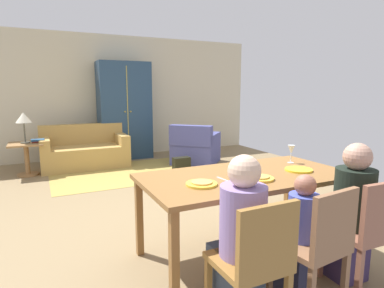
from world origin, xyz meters
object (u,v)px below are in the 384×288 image
plate_near_woman (299,170)px  dining_chair_child (319,241)px  person_child (298,240)px  dining_chair_woman (368,228)px  armoire (125,111)px  dining_table (246,182)px  table_lamp (23,119)px  plate_near_man (202,184)px  book_upper (38,140)px  handbag (181,164)px  book_lower (39,141)px  dining_chair_man (255,259)px  person_woman (348,217)px  person_man (239,243)px  side_table (27,154)px  couch (85,151)px  armchair (195,148)px  wine_glass (291,150)px  plate_near_child (259,178)px

plate_near_woman → dining_chair_child: (-0.50, -0.73, -0.28)m
plate_near_woman → person_child: bearing=-132.4°
dining_chair_woman → armoire: 5.62m
dining_table → table_lamp: (-1.86, 4.00, 0.32)m
plate_near_man → plate_near_woman: same height
book_upper → handbag: book_upper is taller
book_lower → dining_chair_man: bearing=-76.8°
book_lower → handbag: 2.60m
person_woman → dining_chair_man: bearing=-170.3°
person_man → dining_chair_woman: size_ratio=1.28×
handbag → dining_chair_man: bearing=-107.5°
person_child → book_lower: person_child is taller
person_woman → side_table: 5.24m
side_table → book_upper: size_ratio=2.64×
table_lamp → book_lower: size_ratio=2.45×
dining_chair_child → table_lamp: (-1.87, 4.84, 0.52)m
couch → armchair: 2.21m
dining_chair_woman → person_woman: 0.18m
armchair → book_lower: (-2.90, 0.47, 0.28)m
dining_table → plate_near_man: plate_near_man is taller
plate_near_man → person_man: (-0.00, -0.54, -0.26)m
book_lower → book_upper: (-0.01, -0.03, 0.03)m
dining_table → plate_near_woman: bearing=-11.0°
dining_table → person_woman: person_woman is taller
person_woman → table_lamp: size_ratio=2.05×
dining_table → armchair: 3.79m
wine_glass → dining_chair_man: 1.61m
plate_near_child → handbag: 3.42m
plate_near_woman → side_table: bearing=120.1°
dining_chair_woman → couch: (-1.36, 5.10, -0.19)m
plate_near_man → couch: size_ratio=0.16×
armchair → armoire: armoire is taller
book_upper → armoire: bearing=22.8°
dining_table → side_table: bearing=115.0°
book_lower → dining_chair_child: bearing=-71.1°
dining_chair_child → armoire: bearing=89.2°
dining_chair_man → table_lamp: (-1.35, 4.84, 0.52)m
side_table → book_lower: (0.21, 0.03, 0.22)m
person_man → armoire: (0.60, 5.40, 0.54)m
person_woman → person_man: bearing=180.0°
plate_near_man → wine_glass: (1.19, 0.30, 0.12)m
plate_near_woman → person_child: (-0.52, -0.57, -0.34)m
armchair → book_upper: armchair is taller
dining_chair_man → plate_near_woman: bearing=35.6°
plate_near_woman → side_table: size_ratio=0.43×
armchair → table_lamp: size_ratio=2.24×
plate_near_woman → table_lamp: (-2.38, 4.10, 0.24)m
person_woman → side_table: size_ratio=1.91×
dining_chair_child → book_upper: (-1.68, 4.84, 0.13)m
plate_near_woman → plate_near_man: bearing=-178.9°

